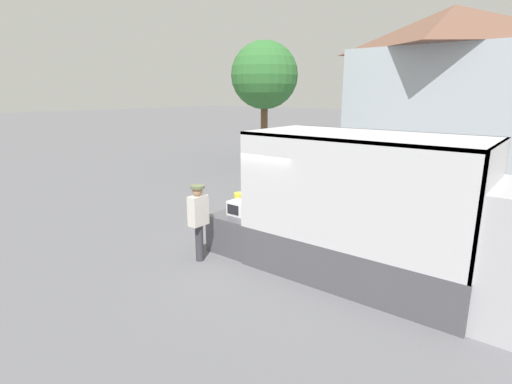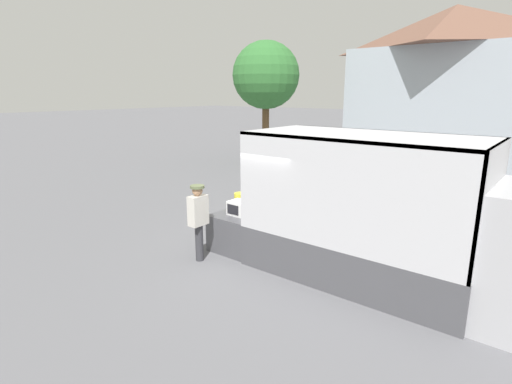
{
  "view_description": "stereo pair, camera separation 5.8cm",
  "coord_description": "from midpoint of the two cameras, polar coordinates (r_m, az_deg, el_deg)",
  "views": [
    {
      "loc": [
        5.39,
        -7.38,
        3.72
      ],
      "look_at": [
        -0.29,
        -0.2,
        1.44
      ],
      "focal_mm": 28.0,
      "sensor_mm": 36.0,
      "label": 1
    },
    {
      "loc": [
        5.43,
        -7.34,
        3.72
      ],
      "look_at": [
        -0.29,
        -0.2,
        1.44
      ],
      "focal_mm": 28.0,
      "sensor_mm": 36.0,
      "label": 2
    }
  ],
  "objects": [
    {
      "name": "box_truck",
      "position": [
        7.99,
        25.72,
        -7.71
      ],
      "size": [
        6.83,
        2.16,
        2.95
      ],
      "color": "#B2B2B7",
      "rests_on": "ground"
    },
    {
      "name": "street_tree",
      "position": [
        21.04,
        1.13,
        16.27
      ],
      "size": [
        3.39,
        3.39,
        6.28
      ],
      "color": "brown",
      "rests_on": "ground"
    },
    {
      "name": "tailgate_deck",
      "position": [
        10.04,
        -0.8,
        -5.05
      ],
      "size": [
        1.17,
        2.06,
        0.89
      ],
      "primitive_type": "cube",
      "color": "#4C4C51",
      "rests_on": "ground"
    },
    {
      "name": "microwave",
      "position": [
        9.49,
        -2.43,
        -2.31
      ],
      "size": [
        0.53,
        0.42,
        0.34
      ],
      "color": "white",
      "rests_on": "tailgate_deck"
    },
    {
      "name": "worker_person",
      "position": [
        8.97,
        -8.41,
        -3.26
      ],
      "size": [
        0.32,
        0.44,
        1.76
      ],
      "color": "#38383D",
      "rests_on": "ground"
    },
    {
      "name": "ground_plane",
      "position": [
        9.86,
        1.87,
        -8.18
      ],
      "size": [
        160.0,
        160.0,
        0.0
      ],
      "primitive_type": "plane",
      "color": "slate"
    },
    {
      "name": "house_backdrop",
      "position": [
        23.09,
        25.5,
        13.42
      ],
      "size": [
        8.86,
        6.55,
        7.88
      ],
      "color": "#A8B2BC",
      "rests_on": "ground"
    },
    {
      "name": "orange_bucket",
      "position": [
        10.12,
        -2.47,
        -1.17
      ],
      "size": [
        0.3,
        0.3,
        0.37
      ],
      "color": "yellow",
      "rests_on": "tailgate_deck"
    },
    {
      "name": "portable_generator",
      "position": [
        10.1,
        0.28,
        -0.93
      ],
      "size": [
        0.62,
        0.47,
        0.61
      ],
      "color": "black",
      "rests_on": "tailgate_deck"
    }
  ]
}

